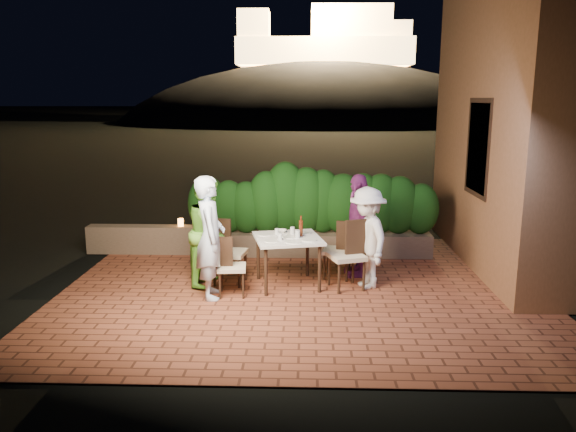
{
  "coord_description": "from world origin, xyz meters",
  "views": [
    {
      "loc": [
        0.07,
        -7.52,
        2.77
      ],
      "look_at": [
        -0.2,
        0.65,
        1.05
      ],
      "focal_mm": 35.0,
      "sensor_mm": 36.0,
      "label": 1
    }
  ],
  "objects_px": {
    "dining_table": "(288,261)",
    "chair_left_back": "(230,251)",
    "diner_blue": "(210,237)",
    "parapet_lamp": "(181,222)",
    "bowl": "(281,231)",
    "chair_right_front": "(347,255)",
    "chair_right_back": "(337,249)",
    "diner_purple": "(358,225)",
    "diner_green": "(209,232)",
    "beer_bottle": "(301,226)",
    "chair_left_front": "(232,266)",
    "diner_white": "(367,238)"
  },
  "relations": [
    {
      "from": "beer_bottle",
      "to": "diner_purple",
      "type": "bearing_deg",
      "value": 28.83
    },
    {
      "from": "dining_table",
      "to": "chair_left_back",
      "type": "relative_size",
      "value": 0.95
    },
    {
      "from": "dining_table",
      "to": "parapet_lamp",
      "type": "relative_size",
      "value": 6.78
    },
    {
      "from": "beer_bottle",
      "to": "parapet_lamp",
      "type": "distance_m",
      "value": 2.78
    },
    {
      "from": "beer_bottle",
      "to": "chair_right_back",
      "type": "height_order",
      "value": "beer_bottle"
    },
    {
      "from": "diner_blue",
      "to": "diner_white",
      "type": "distance_m",
      "value": 2.29
    },
    {
      "from": "parapet_lamp",
      "to": "bowl",
      "type": "bearing_deg",
      "value": -37.6
    },
    {
      "from": "chair_left_back",
      "to": "chair_right_front",
      "type": "distance_m",
      "value": 1.76
    },
    {
      "from": "chair_right_back",
      "to": "diner_green",
      "type": "distance_m",
      "value": 2.01
    },
    {
      "from": "diner_green",
      "to": "beer_bottle",
      "type": "bearing_deg",
      "value": -78.99
    },
    {
      "from": "bowl",
      "to": "chair_left_front",
      "type": "relative_size",
      "value": 0.2
    },
    {
      "from": "chair_right_back",
      "to": "diner_white",
      "type": "xyz_separation_m",
      "value": [
        0.41,
        -0.44,
        0.3
      ]
    },
    {
      "from": "chair_right_back",
      "to": "diner_white",
      "type": "bearing_deg",
      "value": 144.97
    },
    {
      "from": "chair_left_back",
      "to": "chair_right_front",
      "type": "xyz_separation_m",
      "value": [
        1.75,
        -0.18,
        0.02
      ]
    },
    {
      "from": "chair_left_back",
      "to": "diner_purple",
      "type": "xyz_separation_m",
      "value": [
        1.97,
        0.48,
        0.31
      ]
    },
    {
      "from": "dining_table",
      "to": "parapet_lamp",
      "type": "distance_m",
      "value": 2.67
    },
    {
      "from": "chair_left_front",
      "to": "diner_white",
      "type": "distance_m",
      "value": 2.03
    },
    {
      "from": "chair_left_front",
      "to": "diner_blue",
      "type": "relative_size",
      "value": 0.5
    },
    {
      "from": "chair_left_back",
      "to": "chair_right_front",
      "type": "height_order",
      "value": "chair_right_front"
    },
    {
      "from": "chair_left_front",
      "to": "parapet_lamp",
      "type": "xyz_separation_m",
      "value": [
        -1.21,
        2.2,
        0.14
      ]
    },
    {
      "from": "dining_table",
      "to": "diner_white",
      "type": "height_order",
      "value": "diner_white"
    },
    {
      "from": "chair_left_front",
      "to": "diner_green",
      "type": "xyz_separation_m",
      "value": [
        -0.4,
        0.49,
        0.38
      ]
    },
    {
      "from": "chair_left_front",
      "to": "chair_left_back",
      "type": "bearing_deg",
      "value": 95.21
    },
    {
      "from": "dining_table",
      "to": "chair_left_front",
      "type": "xyz_separation_m",
      "value": [
        -0.78,
        -0.44,
        0.05
      ]
    },
    {
      "from": "dining_table",
      "to": "beer_bottle",
      "type": "distance_m",
      "value": 0.57
    },
    {
      "from": "chair_right_front",
      "to": "chair_left_back",
      "type": "bearing_deg",
      "value": -25.04
    },
    {
      "from": "beer_bottle",
      "to": "chair_left_back",
      "type": "bearing_deg",
      "value": 179.31
    },
    {
      "from": "chair_left_front",
      "to": "chair_right_front",
      "type": "distance_m",
      "value": 1.69
    },
    {
      "from": "bowl",
      "to": "diner_purple",
      "type": "distance_m",
      "value": 1.23
    },
    {
      "from": "chair_left_front",
      "to": "chair_left_back",
      "type": "distance_m",
      "value": 0.54
    },
    {
      "from": "dining_table",
      "to": "beer_bottle",
      "type": "bearing_deg",
      "value": 19.92
    },
    {
      "from": "dining_table",
      "to": "diner_blue",
      "type": "height_order",
      "value": "diner_blue"
    },
    {
      "from": "chair_right_front",
      "to": "diner_blue",
      "type": "bearing_deg",
      "value": -6.83
    },
    {
      "from": "diner_blue",
      "to": "parapet_lamp",
      "type": "height_order",
      "value": "diner_blue"
    },
    {
      "from": "chair_left_back",
      "to": "diner_blue",
      "type": "bearing_deg",
      "value": -98.35
    },
    {
      "from": "diner_blue",
      "to": "parapet_lamp",
      "type": "relative_size",
      "value": 12.39
    },
    {
      "from": "chair_left_back",
      "to": "parapet_lamp",
      "type": "bearing_deg",
      "value": 132.52
    },
    {
      "from": "diner_purple",
      "to": "chair_left_back",
      "type": "bearing_deg",
      "value": -80.59
    },
    {
      "from": "bowl",
      "to": "chair_left_front",
      "type": "xyz_separation_m",
      "value": [
        -0.67,
        -0.75,
        -0.34
      ]
    },
    {
      "from": "dining_table",
      "to": "chair_left_back",
      "type": "xyz_separation_m",
      "value": [
        -0.88,
        0.08,
        0.13
      ]
    },
    {
      "from": "parapet_lamp",
      "to": "dining_table",
      "type": "bearing_deg",
      "value": -41.27
    },
    {
      "from": "chair_left_back",
      "to": "beer_bottle",
      "type": "bearing_deg",
      "value": 8.04
    },
    {
      "from": "bowl",
      "to": "diner_blue",
      "type": "height_order",
      "value": "diner_blue"
    },
    {
      "from": "chair_left_back",
      "to": "diner_purple",
      "type": "relative_size",
      "value": 0.61
    },
    {
      "from": "diner_white",
      "to": "chair_left_front",
      "type": "bearing_deg",
      "value": -95.37
    },
    {
      "from": "beer_bottle",
      "to": "diner_green",
      "type": "height_order",
      "value": "diner_green"
    },
    {
      "from": "beer_bottle",
      "to": "bowl",
      "type": "height_order",
      "value": "beer_bottle"
    },
    {
      "from": "chair_right_back",
      "to": "diner_purple",
      "type": "bearing_deg",
      "value": -143.25
    },
    {
      "from": "beer_bottle",
      "to": "parapet_lamp",
      "type": "bearing_deg",
      "value": 142.47
    },
    {
      "from": "diner_green",
      "to": "bowl",
      "type": "bearing_deg",
      "value": -66.54
    }
  ]
}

